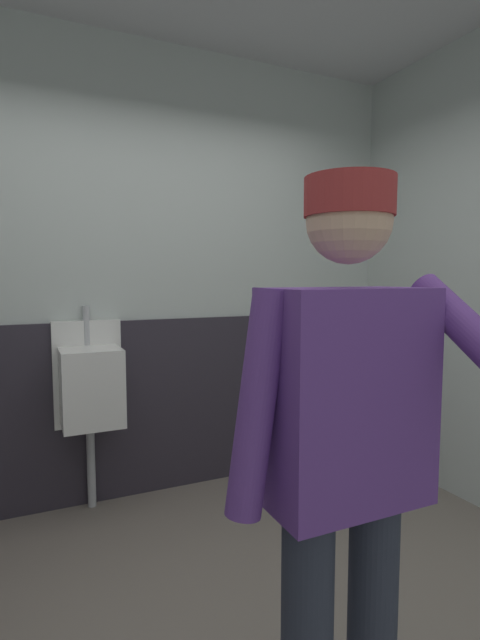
# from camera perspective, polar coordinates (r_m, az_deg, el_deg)

# --- Properties ---
(wall_back) EXTENTS (4.19, 0.12, 2.88)m
(wall_back) POSITION_cam_1_polar(r_m,az_deg,el_deg) (3.13, -11.83, 5.61)
(wall_back) COLOR silver
(wall_back) RESTS_ON ground_plane
(wainscot_band_back) EXTENTS (3.59, 0.03, 1.14)m
(wainscot_band_back) POSITION_cam_1_polar(r_m,az_deg,el_deg) (3.17, -11.23, -10.27)
(wainscot_band_back) COLOR #2D2833
(wainscot_band_back) RESTS_ON ground_plane
(urinal_solo) EXTENTS (0.40, 0.34, 1.24)m
(urinal_solo) POSITION_cam_1_polar(r_m,az_deg,el_deg) (2.92, -17.62, -7.55)
(urinal_solo) COLOR white
(urinal_solo) RESTS_ON ground_plane
(person) EXTENTS (0.65, 0.60, 1.66)m
(person) POSITION_cam_1_polar(r_m,az_deg,el_deg) (1.32, 12.76, -14.11)
(person) COLOR #2D3342
(person) RESTS_ON ground_plane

